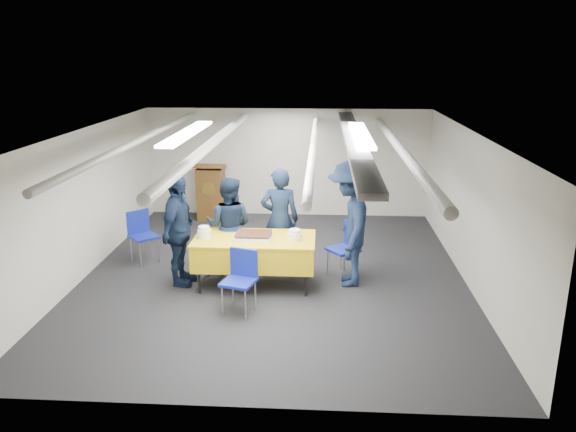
% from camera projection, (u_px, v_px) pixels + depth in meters
% --- Properties ---
extents(ground, '(7.00, 7.00, 0.00)m').
position_uv_depth(ground, '(274.00, 275.00, 9.02)').
color(ground, black).
rests_on(ground, ground).
extents(room_shell, '(6.00, 7.00, 2.30)m').
position_uv_depth(room_shell, '(281.00, 159.00, 8.89)').
color(room_shell, beige).
rests_on(room_shell, ground).
extents(serving_table, '(1.81, 0.93, 0.77)m').
position_uv_depth(serving_table, '(255.00, 251.00, 8.46)').
color(serving_table, black).
rests_on(serving_table, ground).
extents(sheet_cake, '(0.55, 0.43, 0.09)m').
position_uv_depth(sheet_cake, '(254.00, 236.00, 8.34)').
color(sheet_cake, white).
rests_on(sheet_cake, serving_table).
extents(plate_stack_left, '(0.20, 0.20, 0.18)m').
position_uv_depth(plate_stack_left, '(204.00, 233.00, 8.37)').
color(plate_stack_left, white).
rests_on(plate_stack_left, serving_table).
extents(plate_stack_right, '(0.21, 0.21, 0.16)m').
position_uv_depth(plate_stack_right, '(295.00, 235.00, 8.30)').
color(plate_stack_right, white).
rests_on(plate_stack_right, serving_table).
extents(podium, '(0.62, 0.53, 1.25)m').
position_uv_depth(podium, '(211.00, 191.00, 11.85)').
color(podium, brown).
rests_on(podium, ground).
extents(chair_near, '(0.52, 0.52, 0.87)m').
position_uv_depth(chair_near, '(241.00, 274.00, 7.65)').
color(chair_near, gray).
rests_on(chair_near, ground).
extents(chair_right, '(0.59, 0.59, 0.87)m').
position_uv_depth(chair_right, '(347.00, 244.00, 8.86)').
color(chair_right, gray).
rests_on(chair_right, ground).
extents(chair_left, '(0.59, 0.59, 0.87)m').
position_uv_depth(chair_left, '(142.00, 231.00, 9.49)').
color(chair_left, gray).
rests_on(chair_left, ground).
extents(sailor_a, '(0.64, 0.43, 1.70)m').
position_uv_depth(sailor_a, '(280.00, 219.00, 9.05)').
color(sailor_a, black).
rests_on(sailor_a, ground).
extents(sailor_b, '(0.85, 0.70, 1.58)m').
position_uv_depth(sailor_b, '(229.00, 226.00, 8.92)').
color(sailor_b, black).
rests_on(sailor_b, ground).
extents(sailor_c, '(0.55, 1.05, 1.71)m').
position_uv_depth(sailor_c, '(179.00, 231.00, 8.44)').
color(sailor_c, black).
rests_on(sailor_c, ground).
extents(sailor_d, '(0.73, 1.25, 1.92)m').
position_uv_depth(sailor_d, '(350.00, 224.00, 8.43)').
color(sailor_d, black).
rests_on(sailor_d, ground).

